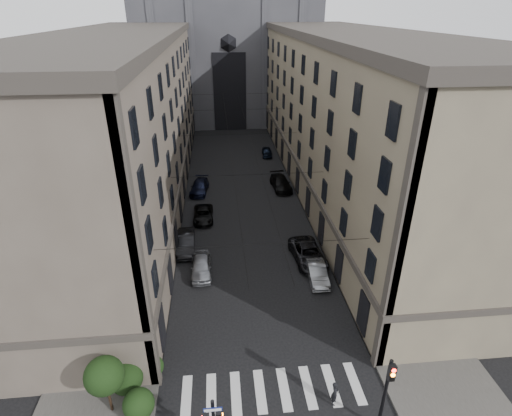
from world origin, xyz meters
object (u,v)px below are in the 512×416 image
object	(u,v)px
pedestrian	(335,393)
car_right_midfar	(281,183)
car_right_near	(317,272)
car_right_midnear	(308,254)
car_left_far	(200,187)
car_left_midfar	(203,215)
gothic_tower	(226,26)
car_right_far	(267,152)
car_left_near	(201,266)
traffic_light_right	(387,388)
car_left_midnear	(186,242)

from	to	relation	value
pedestrian	car_right_midfar	bearing A→B (deg)	21.50
car_right_near	pedestrian	xyz separation A→B (m)	(-1.81, -12.08, 0.13)
car_right_near	car_right_midnear	size ratio (longest dim) A/B	0.76
pedestrian	car_left_far	bearing A→B (deg)	40.17
car_left_midfar	pedestrian	world-z (taller)	pedestrian
gothic_tower	car_right_near	bearing A→B (deg)	-84.84
gothic_tower	pedestrian	size ratio (longest dim) A/B	34.51
car_left_far	car_right_far	size ratio (longest dim) A/B	1.31
car_left_near	car_right_midfar	world-z (taller)	car_right_midfar
car_left_far	traffic_light_right	bearing A→B (deg)	-64.73
car_left_far	car_right_midnear	world-z (taller)	car_right_midnear
gothic_tower	car_right_near	world-z (taller)	gothic_tower
car_right_midnear	car_right_far	bearing A→B (deg)	85.29
car_right_midnear	traffic_light_right	bearing A→B (deg)	-93.70
car_right_midnear	car_left_midfar	bearing A→B (deg)	132.16
car_left_near	car_right_midnear	xyz separation A→B (m)	(9.79, 1.01, 0.03)
gothic_tower	car_left_far	size ratio (longest dim) A/B	11.71
car_left_midnear	pedestrian	bearing A→B (deg)	-63.50
traffic_light_right	car_left_far	distance (m)	35.09
car_left_midfar	car_left_far	world-z (taller)	car_left_far
car_left_near	car_right_midfar	bearing A→B (deg)	60.30
car_left_midfar	car_right_midnear	world-z (taller)	car_right_midnear
traffic_light_right	car_right_midnear	distance (m)	16.89
gothic_tower	car_left_near	bearing A→B (deg)	-94.57
car_left_far	car_right_far	bearing A→B (deg)	58.90
car_left_far	car_right_near	xyz separation A→B (m)	(10.56, -19.38, -0.01)
car_right_midfar	car_left_near	bearing A→B (deg)	-123.47
car_left_midnear	pedestrian	size ratio (longest dim) A/B	2.92
car_left_midfar	pedestrian	xyz separation A→B (m)	(8.14, -23.97, 0.20)
car_left_near	car_right_far	distance (m)	32.02
car_right_midnear	car_right_midfar	distance (m)	16.68
car_right_midnear	car_right_far	distance (m)	29.53
car_right_midnear	car_right_near	bearing A→B (deg)	-92.24
car_left_far	pedestrian	size ratio (longest dim) A/B	2.95
car_right_far	car_right_midfar	bearing A→B (deg)	-85.24
car_right_midfar	car_left_midnear	bearing A→B (deg)	-134.53
traffic_light_right	gothic_tower	bearing A→B (deg)	94.38
car_left_midnear	car_left_far	xyz separation A→B (m)	(0.98, 13.48, -0.09)
car_left_near	car_right_near	bearing A→B (deg)	-10.87
car_left_midnear	car_left_far	world-z (taller)	car_left_midnear
car_left_far	car_right_midfar	distance (m)	10.47
car_left_midfar	car_right_near	distance (m)	15.50
traffic_light_right	car_right_midfar	bearing A→B (deg)	90.59
car_left_near	pedestrian	size ratio (longest dim) A/B	2.65
car_left_near	car_left_midnear	bearing A→B (deg)	110.91
car_left_near	pedestrian	world-z (taller)	pedestrian
car_left_midfar	car_right_midfar	distance (m)	12.45
traffic_light_right	car_right_far	size ratio (longest dim) A/B	1.38
pedestrian	gothic_tower	bearing A→B (deg)	27.46
car_left_far	pedestrian	world-z (taller)	pedestrian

